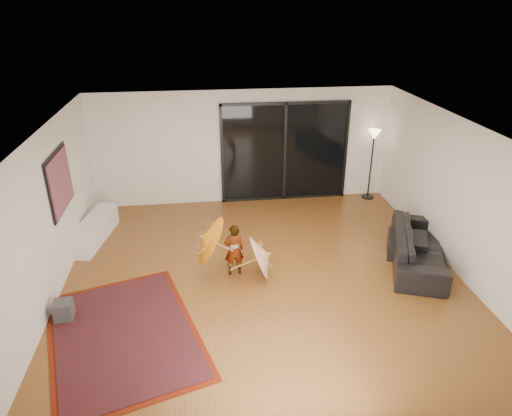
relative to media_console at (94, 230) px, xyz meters
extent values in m
plane|color=#975B29|center=(3.25, -1.86, -0.23)|extent=(7.00, 7.00, 0.00)
plane|color=white|center=(3.25, -1.86, 2.47)|extent=(7.00, 7.00, 0.00)
plane|color=silver|center=(3.25, 1.64, 1.12)|extent=(7.00, 0.00, 7.00)
plane|color=silver|center=(3.25, -5.36, 1.12)|extent=(7.00, 0.00, 7.00)
plane|color=silver|center=(-0.25, -1.86, 1.12)|extent=(0.00, 7.00, 7.00)
plane|color=silver|center=(6.75, -1.86, 1.12)|extent=(0.00, 7.00, 7.00)
cube|color=black|center=(4.25, 1.61, 0.97)|extent=(3.00, 0.04, 2.40)
cube|color=black|center=(4.25, 1.59, 2.14)|extent=(3.06, 0.06, 0.06)
cube|color=black|center=(4.25, 1.59, -0.20)|extent=(3.06, 0.06, 0.06)
cube|color=black|center=(4.25, 1.59, 0.97)|extent=(0.06, 0.06, 2.40)
cube|color=black|center=(-0.23, -0.86, 1.42)|extent=(0.02, 1.28, 1.08)
cube|color=#23574C|center=(-0.21, -0.86, 1.42)|extent=(0.03, 1.18, 0.98)
cube|color=white|center=(0.00, 0.00, 0.00)|extent=(0.74, 1.71, 0.46)
cube|color=#424244|center=(0.00, -2.56, -0.07)|extent=(0.29, 0.29, 0.32)
cube|color=#611808|center=(0.96, -3.08, -0.23)|extent=(2.83, 3.37, 0.01)
cube|color=#601D09|center=(0.96, -3.08, -0.22)|extent=(2.63, 3.18, 0.02)
imported|color=black|center=(6.20, -1.68, 0.10)|extent=(1.64, 2.44, 0.66)
cube|color=black|center=(6.12, -1.38, -0.03)|extent=(0.92, 0.92, 0.40)
cylinder|color=black|center=(6.35, 1.39, -0.22)|extent=(0.30, 0.30, 0.03)
cylinder|color=black|center=(6.35, 1.39, 0.57)|extent=(0.04, 0.04, 1.60)
cone|color=#FFD899|center=(6.35, 1.39, 1.39)|extent=(0.30, 0.30, 0.23)
imported|color=#999999|center=(2.74, -1.62, 0.26)|extent=(0.38, 0.27, 0.98)
cone|color=orange|center=(2.19, -1.67, 0.50)|extent=(0.61, 0.91, 0.87)
cylinder|color=#AB8749|center=(2.19, -1.67, 0.17)|extent=(0.44, 0.02, 0.27)
cylinder|color=#AB8749|center=(2.19, -1.67, 0.61)|extent=(0.06, 0.02, 0.05)
cone|color=silver|center=(3.34, -1.77, 0.27)|extent=(0.48, 0.82, 0.83)
cylinder|color=#AB8749|center=(3.34, -1.77, -0.10)|extent=(0.52, 0.02, 0.23)
cylinder|color=#AB8749|center=(3.34, -1.77, 0.39)|extent=(0.06, 0.02, 0.04)
camera|label=1|loc=(2.24, -8.64, 4.38)|focal=32.00mm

